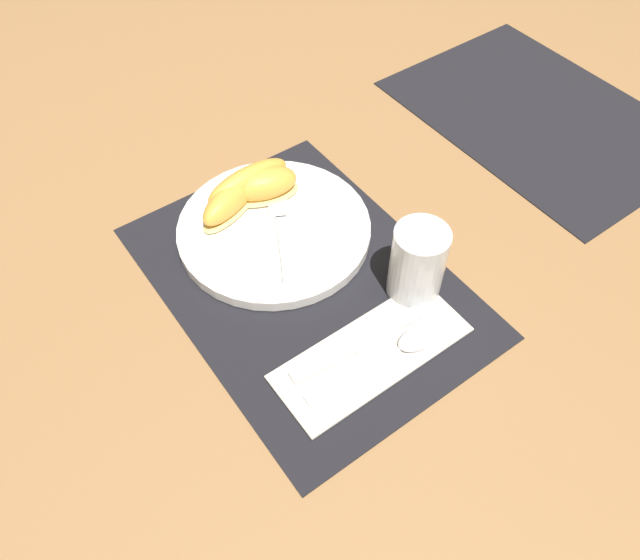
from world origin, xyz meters
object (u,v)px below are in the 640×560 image
Objects in this scene: plate at (274,229)px; fork at (280,222)px; juice_glass at (417,266)px; knife at (362,342)px; citrus_wedge_2 at (231,199)px; spoon at (404,346)px; citrus_wedge_0 at (262,185)px; citrus_wedge_1 at (248,185)px.

fork is at bearing 79.08° from plate.
knife is (0.03, -0.10, -0.04)m from juice_glass.
citrus_wedge_2 is (-0.06, -0.04, 0.02)m from fork.
citrus_wedge_2 reaches higher than spoon.
knife is at bearing 3.03° from citrus_wedge_2.
juice_glass is 0.11m from knife.
plate is 2.32× the size of citrus_wedge_0.
spoon is at bearing 0.05° from citrus_wedge_0.
knife is 0.28m from citrus_wedge_1.
citrus_wedge_0 is 0.91× the size of citrus_wedge_2.
spoon is (0.25, 0.02, -0.00)m from plate.
citrus_wedge_0 reaches higher than fork.
juice_glass reaches higher than knife.
juice_glass is at bearing 26.12° from plate.
fork is at bearing 30.91° from citrus_wedge_2.
citrus_wedge_0 is 0.02m from citrus_wedge_1.
citrus_wedge_2 is (-0.00, -0.05, -0.00)m from citrus_wedge_0.
plate is at bearing -175.13° from spoon.
plate is at bearing 25.41° from citrus_wedge_2.
plate is at bearing -100.92° from fork.
citrus_wedge_1 is at bearing 176.25° from knife.
citrus_wedge_1 is at bearing -121.76° from citrus_wedge_0.
fork is 1.26× the size of citrus_wedge_1.
citrus_wedge_1 is 1.09× the size of citrus_wedge_2.
knife is (0.21, -0.01, -0.00)m from plate.
citrus_wedge_1 is (-0.01, -0.02, 0.00)m from citrus_wedge_0.
plate is 0.01m from fork.
juice_glass is at bearing 132.05° from spoon.
juice_glass reaches higher than fork.
knife is 0.05m from spoon.
juice_glass is 0.91× the size of citrus_wedge_0.
juice_glass reaches higher than plate.
citrus_wedge_1 is (-0.07, -0.00, 0.02)m from fork.
juice_glass is 0.50× the size of knife.
juice_glass is 0.27m from citrus_wedge_1.
citrus_wedge_2 reaches higher than plate.
citrus_wedge_0 is at bearing -179.95° from spoon.
spoon is 1.14× the size of fork.
plate is 1.35× the size of spoon.
fork is (-0.18, -0.08, -0.03)m from juice_glass.
spoon is at bearing 4.87° from plate.
citrus_wedge_2 is at bearing -154.59° from plate.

